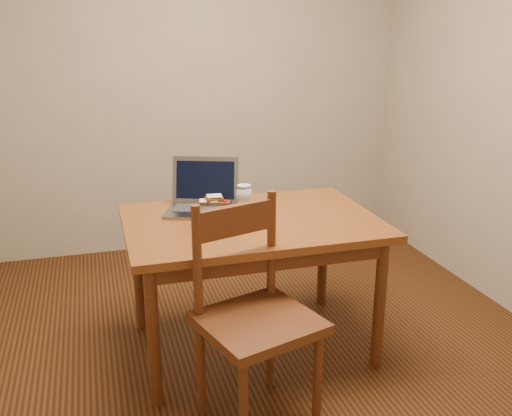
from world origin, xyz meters
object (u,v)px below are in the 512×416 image
object	(u,v)px
table	(252,235)
milk_glass	(244,200)
plate	(215,206)
chair	(255,307)
laptop	(203,196)

from	to	relation	value
table	milk_glass	size ratio (longest dim) A/B	7.65
plate	milk_glass	distance (m)	0.23
chair	plate	bearing A→B (deg)	72.26
laptop	milk_glass	bearing A→B (deg)	-24.22
chair	laptop	bearing A→B (deg)	76.59
chair	laptop	size ratio (longest dim) A/B	1.26
chair	plate	size ratio (longest dim) A/B	3.08
table	chair	world-z (taller)	chair
table	chair	size ratio (longest dim) A/B	2.23
laptop	table	bearing A→B (deg)	-29.55
table	laptop	xyz separation A→B (m)	(-0.20, 0.25, 0.16)
plate	milk_glass	xyz separation A→B (m)	(0.12, -0.18, 0.08)
table	milk_glass	distance (m)	0.18
chair	laptop	xyz separation A→B (m)	(-0.05, 0.83, 0.26)
milk_glass	chair	bearing A→B (deg)	-101.25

